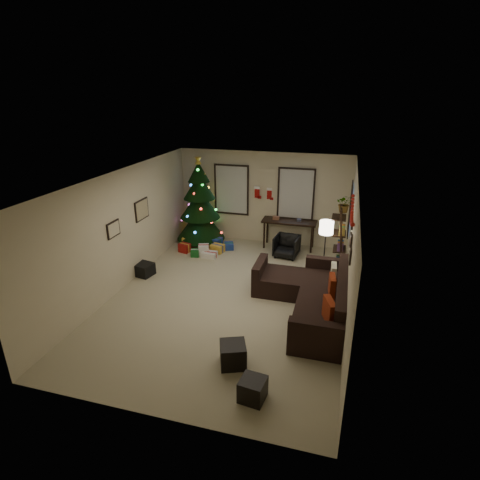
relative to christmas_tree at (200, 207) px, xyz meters
name	(u,v)px	position (x,y,z in m)	size (l,w,h in m)	color
floor	(229,297)	(1.77, -2.95, -1.10)	(7.00, 7.00, 0.00)	tan
ceiling	(227,177)	(1.77, -2.95, 1.60)	(7.00, 7.00, 0.00)	white
wall_back	(263,198)	(1.77, 0.55, 0.25)	(5.00, 5.00, 0.00)	beige
wall_front	(148,337)	(1.77, -6.45, 0.25)	(5.00, 5.00, 0.00)	beige
wall_left	(122,230)	(-0.73, -2.95, 0.25)	(7.00, 7.00, 0.00)	beige
wall_right	(351,253)	(4.27, -2.95, 0.25)	(7.00, 7.00, 0.00)	beige
window_back_left	(232,190)	(0.82, 0.52, 0.45)	(1.05, 0.06, 1.50)	#728CB2
window_back_right	(296,194)	(2.72, 0.52, 0.45)	(1.05, 0.06, 1.50)	#728CB2
window_right_wall	(351,209)	(4.24, -0.40, 0.40)	(0.06, 0.90, 1.30)	#728CB2
christmas_tree	(200,207)	(0.00, 0.00, 0.00)	(1.42, 1.42, 2.65)	black
presents	(206,247)	(0.39, -0.63, -0.98)	(1.50, 1.07, 0.30)	gold
sofa	(312,297)	(3.59, -2.96, -0.80)	(2.01, 2.92, 0.90)	black
pillow_red_a	(329,312)	(3.98, -4.03, -0.46)	(0.12, 0.46, 0.46)	maroon
pillow_red_b	(332,286)	(3.98, -3.02, -0.46)	(0.11, 0.42, 0.42)	maroon
pillow_cream	(333,273)	(3.98, -2.42, -0.47)	(0.11, 0.39, 0.39)	beige
ottoman_near	(233,354)	(2.50, -5.08, -0.89)	(0.42, 0.42, 0.40)	black
ottoman_far	(253,389)	(3.00, -5.74, -0.92)	(0.37, 0.37, 0.35)	black
desk	(289,224)	(2.60, 0.27, -0.36)	(1.54, 0.55, 0.83)	black
desk_chair	(287,246)	(2.65, -0.38, -0.79)	(0.59, 0.55, 0.61)	black
bookshelf	(340,244)	(4.07, -1.29, -0.23)	(0.30, 0.53, 1.78)	black
potted_plant	(345,201)	(4.07, -0.95, 0.75)	(0.51, 0.44, 0.57)	#4C4C4C
floor_lamp	(326,232)	(3.72, -1.60, 0.18)	(0.32, 0.32, 1.52)	black
art_map	(142,210)	(-0.71, -2.06, 0.48)	(0.04, 0.60, 0.50)	black
art_abstract	(113,229)	(-0.71, -3.32, 0.40)	(0.04, 0.45, 0.35)	black
gallery	(351,244)	(4.25, -3.02, 0.48)	(0.03, 1.25, 0.54)	black
garland	(352,214)	(4.22, -2.90, 1.04)	(0.08, 1.90, 0.30)	#A5140C
stocking_left	(257,192)	(1.63, 0.40, 0.47)	(0.20, 0.05, 0.36)	#990F0C
stocking_right	(270,193)	(1.96, 0.57, 0.41)	(0.20, 0.05, 0.36)	#990F0C
storage_bin	(141,269)	(-0.67, -2.45, -0.94)	(0.61, 0.41, 0.30)	black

